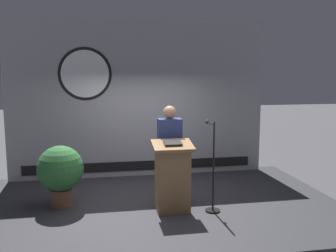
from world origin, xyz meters
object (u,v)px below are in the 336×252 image
object	(u,v)px
podium	(172,177)
potted_plant	(60,171)
speaker_person	(170,153)
microphone_stand	(212,180)

from	to	relation	value
podium	potted_plant	xyz separation A→B (m)	(-1.79, 0.52, 0.05)
podium	speaker_person	size ratio (longest dim) A/B	0.69
podium	speaker_person	distance (m)	0.56
podium	microphone_stand	world-z (taller)	microphone_stand
podium	speaker_person	world-z (taller)	speaker_person
podium	potted_plant	distance (m)	1.86
microphone_stand	potted_plant	xyz separation A→B (m)	(-2.42, 0.62, 0.10)
podium	microphone_stand	distance (m)	0.64
podium	speaker_person	bearing A→B (deg)	84.86
potted_plant	podium	bearing A→B (deg)	-16.30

